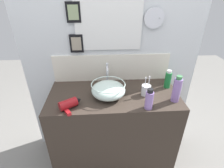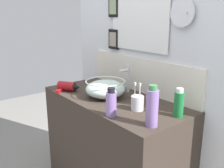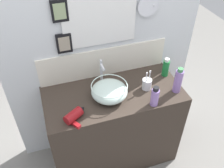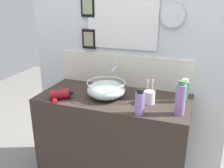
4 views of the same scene
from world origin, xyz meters
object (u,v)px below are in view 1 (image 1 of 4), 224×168
(glass_bowl_sink, at_px, (108,90))
(spray_bottle, at_px, (177,90))
(toothbrush_cup, at_px, (146,90))
(lotion_bottle, at_px, (168,79))
(shampoo_bottle, at_px, (149,100))
(faucet, at_px, (107,73))
(hair_drier, at_px, (70,104))

(glass_bowl_sink, xyz_separation_m, spray_bottle, (0.54, -0.10, 0.04))
(toothbrush_cup, distance_m, lotion_bottle, 0.25)
(glass_bowl_sink, bearing_deg, shampoo_bottle, -31.53)
(faucet, bearing_deg, glass_bowl_sink, -90.00)
(glass_bowl_sink, distance_m, faucet, 0.22)
(faucet, distance_m, toothbrush_cup, 0.39)
(faucet, height_order, lotion_bottle, faucet)
(glass_bowl_sink, height_order, faucet, faucet)
(glass_bowl_sink, bearing_deg, toothbrush_cup, 0.85)
(lotion_bottle, bearing_deg, hair_drier, -163.43)
(faucet, distance_m, shampoo_bottle, 0.50)
(hair_drier, xyz_separation_m, toothbrush_cup, (0.63, 0.14, 0.01))
(glass_bowl_sink, xyz_separation_m, shampoo_bottle, (0.30, -0.18, 0.02))
(glass_bowl_sink, height_order, toothbrush_cup, toothbrush_cup)
(glass_bowl_sink, height_order, hair_drier, glass_bowl_sink)
(hair_drier, bearing_deg, lotion_bottle, 16.57)
(hair_drier, bearing_deg, shampoo_bottle, -4.57)
(faucet, height_order, shampoo_bottle, faucet)
(lotion_bottle, bearing_deg, faucet, 170.62)
(faucet, bearing_deg, spray_bottle, -29.63)
(glass_bowl_sink, relative_size, hair_drier, 1.49)
(lotion_bottle, bearing_deg, glass_bowl_sink, -167.93)
(glass_bowl_sink, xyz_separation_m, faucet, (0.00, 0.21, 0.06))
(toothbrush_cup, height_order, shampoo_bottle, toothbrush_cup)
(toothbrush_cup, xyz_separation_m, spray_bottle, (0.22, -0.10, 0.06))
(shampoo_bottle, bearing_deg, hair_drier, 175.43)
(toothbrush_cup, bearing_deg, shampoo_bottle, -97.11)
(lotion_bottle, bearing_deg, spray_bottle, -92.18)
(hair_drier, xyz_separation_m, lotion_bottle, (0.85, 0.25, 0.05))
(faucet, bearing_deg, shampoo_bottle, -52.58)
(faucet, height_order, hair_drier, faucet)
(spray_bottle, relative_size, shampoo_bottle, 1.31)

